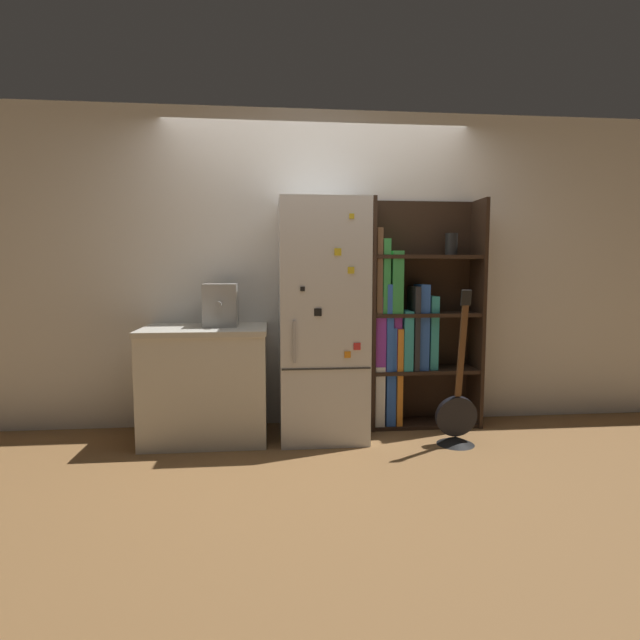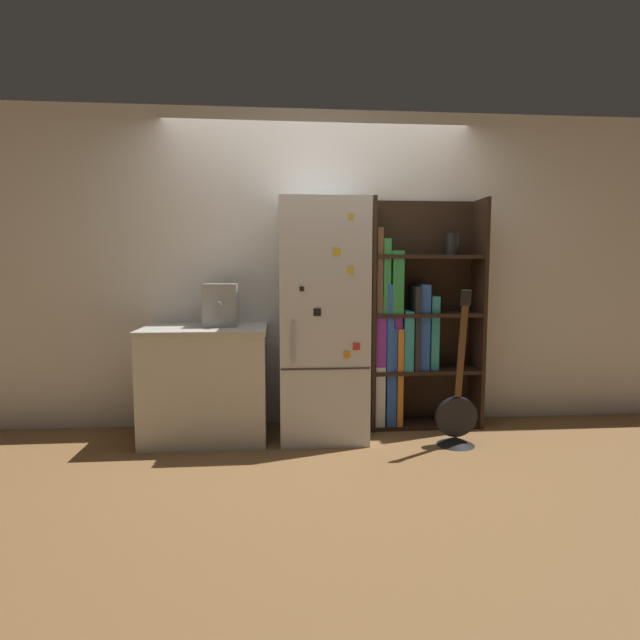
# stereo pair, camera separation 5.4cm
# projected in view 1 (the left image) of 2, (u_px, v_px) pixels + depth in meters

# --- Properties ---
(ground_plane) EXTENTS (16.00, 16.00, 0.00)m
(ground_plane) POSITION_uv_depth(u_px,v_px,m) (323.00, 439.00, 3.84)
(ground_plane) COLOR olive
(wall_back) EXTENTS (8.00, 0.05, 2.60)m
(wall_back) POSITION_uv_depth(u_px,v_px,m) (318.00, 270.00, 4.18)
(wall_back) COLOR white
(wall_back) RESTS_ON ground_plane
(refrigerator) EXTENTS (0.66, 0.68, 1.82)m
(refrigerator) POSITION_uv_depth(u_px,v_px,m) (322.00, 320.00, 3.87)
(refrigerator) COLOR silver
(refrigerator) RESTS_ON ground_plane
(bookshelf) EXTENTS (0.93, 0.32, 1.87)m
(bookshelf) POSITION_uv_depth(u_px,v_px,m) (408.00, 327.00, 4.15)
(bookshelf) COLOR black
(bookshelf) RESTS_ON ground_plane
(kitchen_counter) EXTENTS (0.94, 0.66, 0.87)m
(kitchen_counter) POSITION_uv_depth(u_px,v_px,m) (206.00, 383.00, 3.84)
(kitchen_counter) COLOR silver
(kitchen_counter) RESTS_ON ground_plane
(espresso_machine) EXTENTS (0.25, 0.34, 0.33)m
(espresso_machine) POSITION_uv_depth(u_px,v_px,m) (221.00, 305.00, 3.85)
(espresso_machine) COLOR #A5A39E
(espresso_machine) RESTS_ON kitchen_counter
(guitar) EXTENTS (0.31, 0.28, 1.16)m
(guitar) POSITION_uv_depth(u_px,v_px,m) (456.00, 422.00, 3.71)
(guitar) COLOR black
(guitar) RESTS_ON ground_plane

